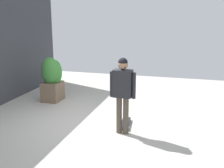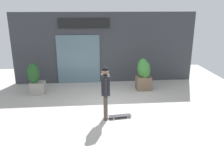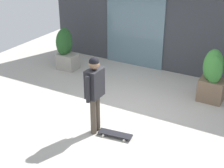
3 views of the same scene
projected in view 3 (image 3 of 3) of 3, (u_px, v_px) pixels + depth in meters
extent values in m
plane|color=#B2ADA3|center=(126.00, 114.00, 8.08)|extent=(12.00, 12.00, 0.00)
cube|color=#383A3F|center=(175.00, 20.00, 9.87)|extent=(8.51, 0.25, 3.29)
cube|color=slate|center=(135.00, 31.00, 10.52)|extent=(1.99, 0.06, 2.27)
cylinder|color=#4C4238|center=(97.00, 113.00, 7.29)|extent=(0.13, 0.13, 0.88)
cylinder|color=#4C4238|center=(93.00, 116.00, 7.16)|extent=(0.13, 0.13, 0.88)
cube|color=#232328|center=(95.00, 83.00, 6.90)|extent=(0.27, 0.42, 0.62)
cylinder|color=#232328|center=(101.00, 80.00, 7.11)|extent=(0.09, 0.09, 0.59)
cylinder|color=#232328|center=(88.00, 89.00, 6.71)|extent=(0.09, 0.09, 0.59)
sphere|color=#997051|center=(94.00, 64.00, 6.71)|extent=(0.23, 0.23, 0.23)
sphere|color=black|center=(94.00, 62.00, 6.70)|extent=(0.22, 0.22, 0.22)
cube|color=black|center=(115.00, 134.00, 7.20)|extent=(0.78, 0.30, 0.02)
cylinder|color=silver|center=(128.00, 135.00, 7.23)|extent=(0.06, 0.04, 0.05)
cylinder|color=silver|center=(124.00, 140.00, 7.04)|extent=(0.06, 0.04, 0.05)
cylinder|color=silver|center=(107.00, 130.00, 7.40)|extent=(0.06, 0.04, 0.05)
cylinder|color=silver|center=(103.00, 136.00, 7.20)|extent=(0.06, 0.04, 0.05)
cube|color=gray|center=(68.00, 61.00, 10.57)|extent=(0.59, 0.49, 0.51)
ellipsoid|color=#235123|center=(64.00, 42.00, 10.35)|extent=(0.42, 0.57, 0.87)
ellipsoid|color=#235123|center=(65.00, 41.00, 10.44)|extent=(0.49, 0.45, 0.87)
cube|color=brown|center=(211.00, 90.00, 8.62)|extent=(0.64, 0.54, 0.60)
ellipsoid|color=#387A33|center=(214.00, 68.00, 8.37)|extent=(0.38, 0.55, 0.73)
ellipsoid|color=#387A33|center=(215.00, 70.00, 8.24)|extent=(0.40, 0.36, 0.75)
ellipsoid|color=#387A33|center=(213.00, 66.00, 8.38)|extent=(0.49, 0.58, 0.87)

